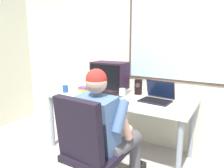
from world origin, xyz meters
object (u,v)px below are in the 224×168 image
object	(u,v)px
desk	(118,101)
coffee_mug	(65,89)
desk_speaker	(138,87)
office_chair	(87,145)
crt_monitor	(110,76)
person_seated	(106,127)
wine_glass	(122,93)
laptop	(157,96)
book_stack	(84,89)

from	to	relation	value
desk	coffee_mug	size ratio (longest dim) A/B	19.79
desk_speaker	coffee_mug	xyz separation A→B (m)	(-0.88, -0.38, -0.05)
office_chair	crt_monitor	xyz separation A→B (m)	(-0.33, 0.94, 0.44)
person_seated	wine_glass	xyz separation A→B (m)	(-0.05, 0.45, 0.23)
desk	wine_glass	size ratio (longest dim) A/B	12.08
laptop	crt_monitor	bearing A→B (deg)	-178.17
wine_glass	crt_monitor	bearing A→B (deg)	143.44
desk	desk_speaker	bearing A→B (deg)	42.10
crt_monitor	book_stack	bearing A→B (deg)	-179.03
coffee_mug	desk	bearing A→B (deg)	16.68
office_chair	book_stack	world-z (taller)	office_chair
desk	person_seated	world-z (taller)	person_seated
office_chair	crt_monitor	world-z (taller)	crt_monitor
desk_speaker	coffee_mug	size ratio (longest dim) A/B	2.08
office_chair	crt_monitor	size ratio (longest dim) A/B	2.24
wine_glass	book_stack	xyz separation A→B (m)	(-0.69, 0.21, -0.08)
desk	wine_glass	distance (m)	0.32
wine_glass	book_stack	bearing A→B (deg)	163.02
desk	person_seated	bearing A→B (deg)	-71.60
person_seated	wine_glass	world-z (taller)	person_seated
desk	person_seated	xyz separation A→B (m)	(0.22, -0.67, -0.06)
desk	book_stack	bearing A→B (deg)	-179.52
laptop	wine_glass	size ratio (longest dim) A/B	2.40
person_seated	book_stack	xyz separation A→B (m)	(-0.75, 0.66, 0.16)
coffee_mug	laptop	bearing A→B (deg)	10.90
crt_monitor	coffee_mug	xyz separation A→B (m)	(-0.56, -0.21, -0.19)
crt_monitor	person_seated	bearing A→B (deg)	-62.48
desk	coffee_mug	bearing A→B (deg)	-163.32
laptop	coffee_mug	distance (m)	1.21
desk	coffee_mug	distance (m)	0.73
person_seated	wine_glass	distance (m)	0.51
coffee_mug	desk_speaker	bearing A→B (deg)	23.39
desk_speaker	office_chair	bearing A→B (deg)	-89.64
laptop	desk_speaker	xyz separation A→B (m)	(-0.30, 0.15, 0.04)
office_chair	wine_glass	distance (m)	0.78
desk_speaker	coffee_mug	distance (m)	0.96
person_seated	desk_speaker	distance (m)	0.87
laptop	desk	bearing A→B (deg)	-177.42
person_seated	office_chair	bearing A→B (deg)	-94.47
office_chair	wine_glass	world-z (taller)	office_chair
wine_glass	book_stack	distance (m)	0.73
person_seated	laptop	distance (m)	0.77
desk	coffee_mug	xyz separation A→B (m)	(-0.69, -0.21, 0.12)
wine_glass	desk_speaker	size ratio (longest dim) A/B	0.79
crt_monitor	desk_speaker	size ratio (longest dim) A/B	2.31
wine_glass	coffee_mug	xyz separation A→B (m)	(-0.85, 0.01, -0.06)
laptop	coffee_mug	bearing A→B (deg)	-169.10
person_seated	book_stack	bearing A→B (deg)	138.43
wine_glass	laptop	bearing A→B (deg)	35.71
book_stack	person_seated	bearing A→B (deg)	-41.57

